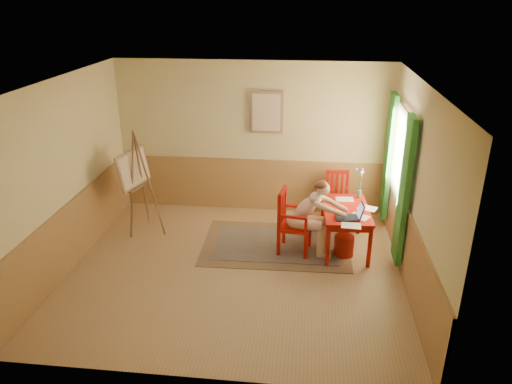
# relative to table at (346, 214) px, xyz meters

# --- Properties ---
(room) EXTENTS (5.04, 4.54, 2.84)m
(room) POSITION_rel_table_xyz_m (-1.65, -0.82, 0.77)
(room) COLOR tan
(room) RESTS_ON ground
(wainscot) EXTENTS (5.00, 4.50, 1.00)m
(wainscot) POSITION_rel_table_xyz_m (-1.65, -0.03, -0.13)
(wainscot) COLOR #B28149
(wainscot) RESTS_ON room
(window) EXTENTS (0.12, 2.01, 2.20)m
(window) POSITION_rel_table_xyz_m (0.76, 0.28, 0.71)
(window) COLOR white
(window) RESTS_ON room
(wall_portrait) EXTENTS (0.60, 0.05, 0.76)m
(wall_portrait) POSITION_rel_table_xyz_m (-1.40, 1.38, 1.27)
(wall_portrait) COLOR #927654
(wall_portrait) RESTS_ON room
(rug) EXTENTS (2.44, 1.66, 0.02)m
(rug) POSITION_rel_table_xyz_m (-1.10, -0.00, -0.62)
(rug) COLOR #8C7251
(rug) RESTS_ON room
(table) EXTENTS (0.79, 1.24, 0.72)m
(table) POSITION_rel_table_xyz_m (0.00, 0.00, 0.00)
(table) COLOR #B30E04
(table) RESTS_ON room
(chair_left) EXTENTS (0.55, 0.53, 1.05)m
(chair_left) POSITION_rel_table_xyz_m (-0.85, -0.17, -0.11)
(chair_left) COLOR #B30E04
(chair_left) RESTS_ON room
(chair_back) EXTENTS (0.44, 0.45, 0.93)m
(chair_back) POSITION_rel_table_xyz_m (-0.08, 1.02, -0.17)
(chair_back) COLOR #B30E04
(chair_back) RESTS_ON room
(figure) EXTENTS (0.96, 0.48, 1.27)m
(figure) POSITION_rel_table_xyz_m (-0.55, -0.22, 0.07)
(figure) COLOR beige
(figure) RESTS_ON room
(laptop) EXTENTS (0.43, 0.29, 0.25)m
(laptop) POSITION_rel_table_xyz_m (0.05, -0.35, 0.14)
(laptop) COLOR #1E2338
(laptop) RESTS_ON table
(papers) EXTENTS (0.66, 1.19, 0.00)m
(papers) POSITION_rel_table_xyz_m (0.14, -0.12, 0.09)
(papers) COLOR white
(papers) RESTS_ON table
(vase) EXTENTS (0.18, 0.26, 0.51)m
(vase) POSITION_rel_table_xyz_m (0.23, 0.48, 0.32)
(vase) COLOR #3F724C
(vase) RESTS_ON table
(wastebasket) EXTENTS (0.40, 0.40, 0.33)m
(wastebasket) POSITION_rel_table_xyz_m (-0.01, -0.21, -0.46)
(wastebasket) COLOR #AF1A0D
(wastebasket) RESTS_ON room
(easel) EXTENTS (0.68, 0.81, 1.82)m
(easel) POSITION_rel_table_xyz_m (-3.50, 0.28, 0.44)
(easel) COLOR brown
(easel) RESTS_ON room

